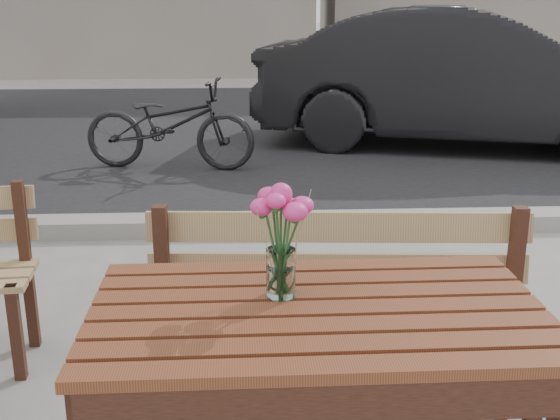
% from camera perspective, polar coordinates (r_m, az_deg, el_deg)
% --- Properties ---
extents(street, '(30.00, 8.12, 0.12)m').
position_cam_1_polar(street, '(7.01, 0.78, 3.98)').
color(street, black).
rests_on(street, ground).
extents(main_table, '(1.29, 0.76, 0.79)m').
position_cam_1_polar(main_table, '(2.05, 3.02, -11.16)').
color(main_table, '#582B17').
rests_on(main_table, ground).
extents(main_bench, '(1.48, 0.52, 0.90)m').
position_cam_1_polar(main_bench, '(2.63, 4.81, -7.23)').
color(main_bench, '#97774E').
rests_on(main_bench, ground).
extents(main_vase, '(0.18, 0.18, 0.34)m').
position_cam_1_polar(main_vase, '(1.98, 0.07, -1.39)').
color(main_vase, white).
rests_on(main_vase, main_table).
extents(parked_car, '(4.82, 2.76, 1.50)m').
position_cam_1_polar(parked_car, '(8.05, 15.15, 10.33)').
color(parked_car, black).
rests_on(parked_car, ground).
extents(bicycle, '(1.73, 0.85, 0.87)m').
position_cam_1_polar(bicycle, '(6.85, -8.98, 6.90)').
color(bicycle, black).
rests_on(bicycle, ground).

